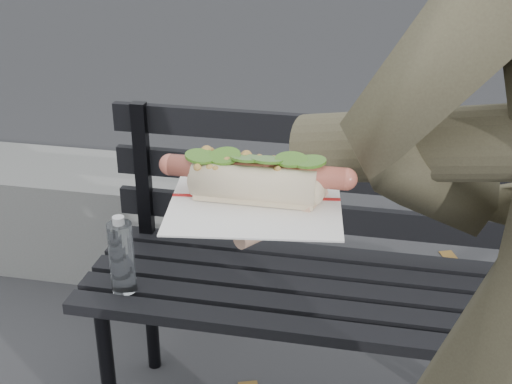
% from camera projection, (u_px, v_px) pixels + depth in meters
% --- Properties ---
extents(park_bench, '(1.50, 0.44, 0.88)m').
position_uv_depth(park_bench, '(367.00, 263.00, 1.87)').
color(park_bench, black).
rests_on(park_bench, ground).
extents(concrete_block, '(1.20, 0.40, 0.40)m').
position_uv_depth(concrete_block, '(118.00, 218.00, 2.81)').
color(concrete_block, slate).
rests_on(concrete_block, ground).
extents(held_hotdog, '(0.64, 0.31, 0.20)m').
position_uv_depth(held_hotdog, '(439.00, 156.00, 0.81)').
color(held_hotdog, '#494331').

